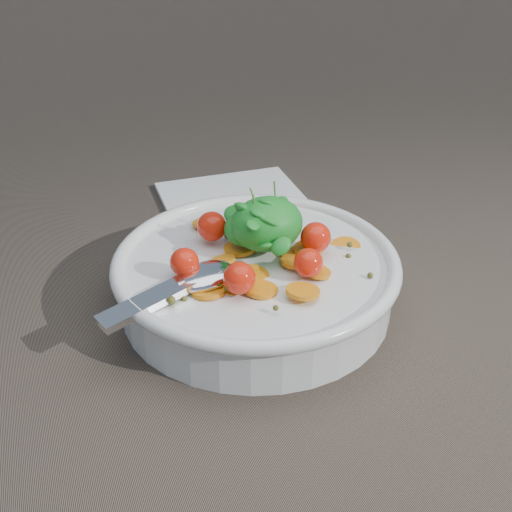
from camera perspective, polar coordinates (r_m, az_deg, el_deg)
name	(u,v)px	position (r m, az deg, el deg)	size (l,w,h in m)	color
ground	(266,288)	(0.64, 0.93, -2.89)	(6.00, 6.00, 0.00)	brown
bowl	(256,276)	(0.60, -0.02, -1.83)	(0.28, 0.26, 0.11)	white
napkin	(234,200)	(0.80, -1.97, 4.98)	(0.17, 0.15, 0.01)	white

